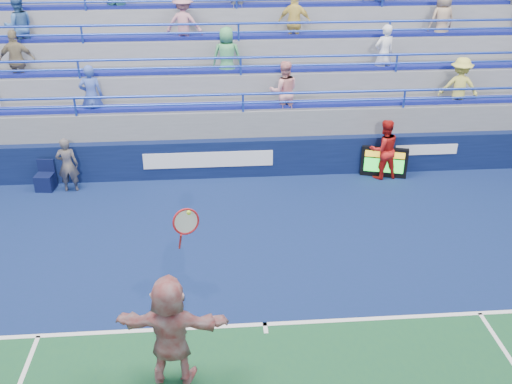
{
  "coord_description": "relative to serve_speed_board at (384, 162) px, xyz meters",
  "views": [
    {
      "loc": [
        -0.81,
        -8.24,
        6.98
      ],
      "look_at": [
        0.03,
        2.5,
        1.5
      ],
      "focal_mm": 40.0,
      "sensor_mm": 36.0,
      "label": 1
    }
  ],
  "objects": [
    {
      "name": "ground",
      "position": [
        -3.94,
        -6.12,
        -0.45
      ],
      "size": [
        120.0,
        120.0,
        0.0
      ],
      "primitive_type": "plane",
      "color": "#333538"
    },
    {
      "name": "sponsor_wall",
      "position": [
        -3.93,
        0.38,
        0.1
      ],
      "size": [
        18.0,
        0.32,
        1.1
      ],
      "color": "#0A1337",
      "rests_on": "ground"
    },
    {
      "name": "bleacher_stand",
      "position": [
        -3.94,
        4.15,
        1.1
      ],
      "size": [
        18.0,
        5.6,
        6.13
      ],
      "color": "slate",
      "rests_on": "ground"
    },
    {
      "name": "serve_speed_board",
      "position": [
        0.0,
        0.0,
        0.0
      ],
      "size": [
        1.27,
        0.49,
        0.89
      ],
      "color": "black",
      "rests_on": "ground"
    },
    {
      "name": "judge_chair",
      "position": [
        -9.36,
        -0.08,
        -0.19
      ],
      "size": [
        0.51,
        0.51,
        0.82
      ],
      "color": "#0B1237",
      "rests_on": "ground"
    },
    {
      "name": "tennis_player",
      "position": [
        -5.54,
        -7.29,
        0.54
      ],
      "size": [
        1.87,
        0.78,
        3.15
      ],
      "color": "silver",
      "rests_on": "ground"
    },
    {
      "name": "line_judge",
      "position": [
        -8.67,
        -0.22,
        0.32
      ],
      "size": [
        0.58,
        0.4,
        1.53
      ],
      "primitive_type": "imported",
      "rotation": [
        0.0,
        0.0,
        3.21
      ],
      "color": "#151B3A",
      "rests_on": "ground"
    },
    {
      "name": "ball_girl",
      "position": [
        -0.06,
        -0.04,
        0.41
      ],
      "size": [
        0.92,
        0.77,
        1.72
      ],
      "primitive_type": "imported",
      "rotation": [
        0.0,
        0.0,
        3.29
      ],
      "color": "red",
      "rests_on": "ground"
    }
  ]
}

